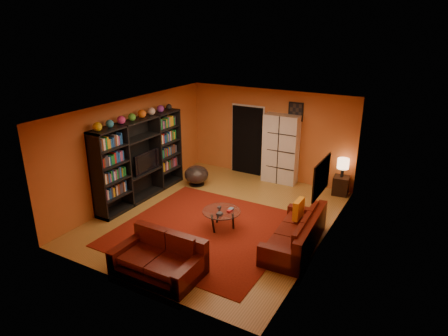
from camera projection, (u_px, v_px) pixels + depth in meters
The scene contains 20 objects.
floor at pixel (217, 216), 9.52m from camera, with size 6.00×6.00×0.00m, color olive.
ceiling at pixel (217, 109), 8.61m from camera, with size 6.00×6.00×0.00m, color white.
wall_back at pixel (270, 134), 11.51m from camera, with size 6.00×6.00×0.00m, color #B85E28.
wall_front at pixel (126, 219), 6.62m from camera, with size 6.00×6.00×0.00m, color #B85E28.
wall_left at pixel (133, 149), 10.22m from camera, with size 6.00×6.00×0.00m, color #B85E28.
wall_right at pixel (326, 187), 7.91m from camera, with size 6.00×6.00×0.00m, color #B85E28.
rug at pixel (205, 230), 8.90m from camera, with size 3.60×3.60×0.01m, color #59120A.
doorway at pixel (247, 141), 11.90m from camera, with size 0.95×0.10×2.04m, color black.
wall_art_right at pixel (321, 177), 7.57m from camera, with size 0.03×1.00×0.70m, color black.
wall_art_back at pixel (296, 112), 10.89m from camera, with size 0.42×0.03×0.52m, color black.
entertainment_unit at pixel (141, 159), 10.20m from camera, with size 0.45×3.00×2.10m, color black.
tv at pixel (144, 161), 10.26m from camera, with size 0.12×0.93×0.53m, color black.
sofa at pixel (298, 235), 8.12m from camera, with size 0.96×2.10×0.85m.
loveseat at pixel (161, 258), 7.35m from camera, with size 1.62×0.97×0.85m.
throw_pillow at pixel (299, 209), 8.47m from camera, with size 0.12×0.42×0.42m, color orange.
coffee_table at pixel (222, 213), 8.84m from camera, with size 0.85×0.85×0.43m.
storage_cabinet at pixel (281, 149), 11.25m from camera, with size 0.98×0.44×1.97m, color beige.
bowl_chair at pixel (197, 175), 11.25m from camera, with size 0.68×0.68×0.56m.
side_table at pixel (341, 185), 10.65m from camera, with size 0.40×0.40×0.50m, color black.
table_lamp at pixel (343, 164), 10.44m from camera, with size 0.30×0.30×0.51m.
Camera 1 is at (4.33, -7.33, 4.40)m, focal length 32.00 mm.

